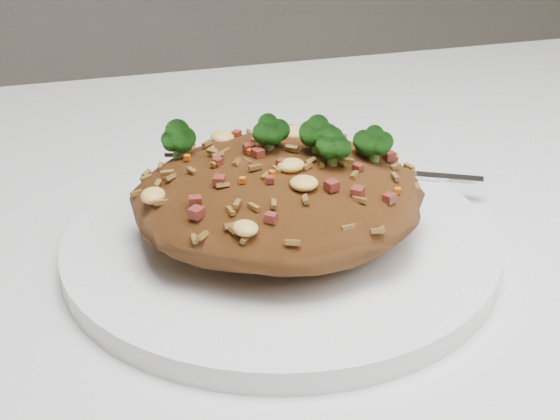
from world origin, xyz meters
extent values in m
cube|color=silver|center=(0.00, 0.00, 0.73)|extent=(1.20, 0.80, 0.04)
cylinder|color=white|center=(0.04, 0.04, 0.76)|extent=(0.26, 0.26, 0.01)
ellipsoid|color=brown|center=(0.04, 0.04, 0.79)|extent=(0.17, 0.15, 0.05)
ellipsoid|color=#0E3C08|center=(0.06, 0.03, 0.82)|extent=(0.02, 0.02, 0.02)
ellipsoid|color=#0E3C08|center=(-0.01, 0.08, 0.81)|extent=(0.02, 0.02, 0.02)
ellipsoid|color=#0E3C08|center=(0.03, 0.05, 0.82)|extent=(0.02, 0.02, 0.02)
ellipsoid|color=#0E3C08|center=(0.06, 0.04, 0.82)|extent=(0.02, 0.02, 0.02)
ellipsoid|color=#0E3C08|center=(0.09, 0.03, 0.82)|extent=(0.02, 0.02, 0.02)
cube|color=silver|center=(0.16, 0.08, 0.77)|extent=(0.09, 0.05, 0.00)
cube|color=silver|center=(0.07, 0.12, 0.77)|extent=(0.04, 0.03, 0.00)
camera|label=1|loc=(-0.07, -0.35, 0.99)|focal=50.00mm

